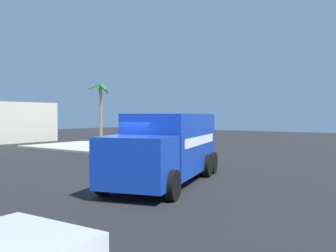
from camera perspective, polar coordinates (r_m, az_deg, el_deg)
ground_plane at (r=14.86m, az=-5.11°, el=-9.00°), size 100.00×100.00×0.00m
sidewalk_corner_far at (r=33.72m, az=-7.51°, el=-2.89°), size 12.11×12.11×0.14m
delivery_truck at (r=15.34m, az=-0.08°, el=-3.15°), size 7.93×4.65×2.80m
vending_machine_red at (r=34.99m, az=-2.54°, el=-1.08°), size 1.06×1.13×1.85m
vending_machine_blue at (r=36.81m, az=-6.16°, el=-0.95°), size 1.17×1.15×1.85m
palm_tree_far at (r=36.49m, az=-10.12°, el=3.36°), size 2.27×2.43×5.60m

